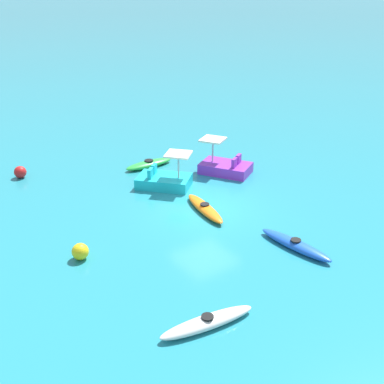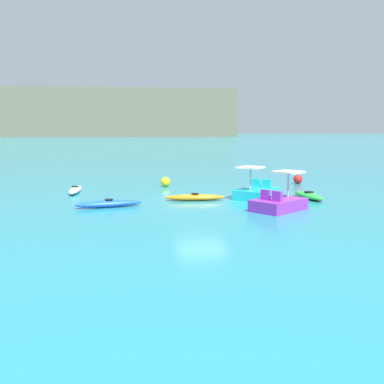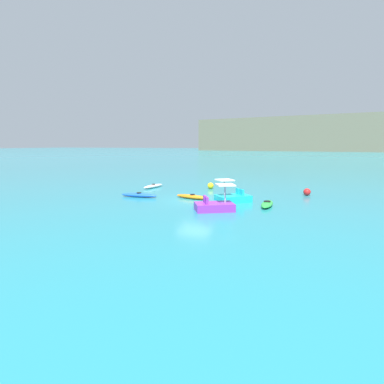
{
  "view_description": "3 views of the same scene",
  "coord_description": "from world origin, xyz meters",
  "px_view_note": "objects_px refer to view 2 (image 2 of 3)",
  "views": [
    {
      "loc": [
        -14.48,
        11.36,
        8.98
      ],
      "look_at": [
        1.21,
        -0.2,
        0.26
      ],
      "focal_mm": 45.48,
      "sensor_mm": 36.0,
      "label": 1
    },
    {
      "loc": [
        -5.9,
        -20.7,
        3.53
      ],
      "look_at": [
        -0.23,
        0.93,
        0.33
      ],
      "focal_mm": 41.46,
      "sensor_mm": 36.0,
      "label": 2
    },
    {
      "loc": [
        8.15,
        -21.57,
        4.17
      ],
      "look_at": [
        -0.67,
        1.19,
        0.37
      ],
      "focal_mm": 28.75,
      "sensor_mm": 36.0,
      "label": 3
    }
  ],
  "objects_px": {
    "pedal_boat_cyan": "(256,192)",
    "buoy_yellow": "(166,182)",
    "kayak_orange": "(195,197)",
    "kayak_white": "(75,190)",
    "pedal_boat_purple": "(279,203)",
    "kayak_blue": "(109,204)",
    "kayak_green": "(309,195)",
    "buoy_red": "(298,179)"
  },
  "relations": [
    {
      "from": "kayak_orange",
      "to": "pedal_boat_purple",
      "type": "distance_m",
      "value": 4.5
    },
    {
      "from": "kayak_white",
      "to": "buoy_red",
      "type": "xyz_separation_m",
      "value": [
        13.97,
        0.54,
        0.13
      ]
    },
    {
      "from": "pedal_boat_cyan",
      "to": "buoy_yellow",
      "type": "xyz_separation_m",
      "value": [
        -3.56,
        5.81,
        -0.04
      ]
    },
    {
      "from": "buoy_red",
      "to": "buoy_yellow",
      "type": "xyz_separation_m",
      "value": [
        -8.57,
        0.79,
        0.0
      ]
    },
    {
      "from": "kayak_orange",
      "to": "buoy_red",
      "type": "xyz_separation_m",
      "value": [
        8.22,
        4.9,
        0.13
      ]
    },
    {
      "from": "kayak_blue",
      "to": "buoy_red",
      "type": "distance_m",
      "value": 13.73
    },
    {
      "from": "pedal_boat_cyan",
      "to": "pedal_boat_purple",
      "type": "bearing_deg",
      "value": -96.2
    },
    {
      "from": "kayak_blue",
      "to": "kayak_green",
      "type": "bearing_deg",
      "value": -0.41
    },
    {
      "from": "kayak_white",
      "to": "buoy_red",
      "type": "distance_m",
      "value": 13.98
    },
    {
      "from": "pedal_boat_purple",
      "to": "buoy_yellow",
      "type": "distance_m",
      "value": 9.71
    },
    {
      "from": "buoy_red",
      "to": "buoy_yellow",
      "type": "distance_m",
      "value": 8.61
    },
    {
      "from": "kayak_blue",
      "to": "buoy_yellow",
      "type": "relative_size",
      "value": 5.25
    },
    {
      "from": "pedal_boat_cyan",
      "to": "buoy_red",
      "type": "bearing_deg",
      "value": 45.02
    },
    {
      "from": "kayak_white",
      "to": "kayak_green",
      "type": "distance_m",
      "value": 12.65
    },
    {
      "from": "kayak_orange",
      "to": "kayak_green",
      "type": "distance_m",
      "value": 5.83
    },
    {
      "from": "pedal_boat_cyan",
      "to": "buoy_yellow",
      "type": "relative_size",
      "value": 4.76
    },
    {
      "from": "kayak_blue",
      "to": "kayak_green",
      "type": "relative_size",
      "value": 1.17
    },
    {
      "from": "kayak_white",
      "to": "buoy_red",
      "type": "relative_size",
      "value": 5.06
    },
    {
      "from": "buoy_red",
      "to": "pedal_boat_cyan",
      "type": "bearing_deg",
      "value": -134.98
    },
    {
      "from": "kayak_green",
      "to": "buoy_red",
      "type": "distance_m",
      "value": 6.26
    },
    {
      "from": "pedal_boat_cyan",
      "to": "buoy_yellow",
      "type": "bearing_deg",
      "value": 121.5
    },
    {
      "from": "kayak_orange",
      "to": "buoy_yellow",
      "type": "height_order",
      "value": "buoy_yellow"
    },
    {
      "from": "kayak_blue",
      "to": "pedal_boat_cyan",
      "type": "height_order",
      "value": "pedal_boat_cyan"
    },
    {
      "from": "kayak_white",
      "to": "pedal_boat_cyan",
      "type": "height_order",
      "value": "pedal_boat_cyan"
    },
    {
      "from": "kayak_green",
      "to": "buoy_yellow",
      "type": "xyz_separation_m",
      "value": [
        -6.12,
        6.56,
        0.13
      ]
    },
    {
      "from": "buoy_yellow",
      "to": "kayak_blue",
      "type": "bearing_deg",
      "value": -121.12
    },
    {
      "from": "pedal_boat_cyan",
      "to": "kayak_blue",
      "type": "bearing_deg",
      "value": -174.85
    },
    {
      "from": "kayak_blue",
      "to": "pedal_boat_purple",
      "type": "relative_size",
      "value": 1.09
    },
    {
      "from": "kayak_green",
      "to": "pedal_boat_purple",
      "type": "xyz_separation_m",
      "value": [
        -2.93,
        -2.61,
        0.17
      ]
    },
    {
      "from": "kayak_white",
      "to": "pedal_boat_cyan",
      "type": "bearing_deg",
      "value": -26.58
    },
    {
      "from": "kayak_white",
      "to": "buoy_yellow",
      "type": "xyz_separation_m",
      "value": [
        5.4,
        1.33,
        0.13
      ]
    },
    {
      "from": "pedal_boat_purple",
      "to": "buoy_yellow",
      "type": "bearing_deg",
      "value": 109.22
    },
    {
      "from": "pedal_boat_cyan",
      "to": "kayak_orange",
      "type": "bearing_deg",
      "value": 177.81
    },
    {
      "from": "pedal_boat_purple",
      "to": "buoy_yellow",
      "type": "relative_size",
      "value": 4.81
    },
    {
      "from": "pedal_boat_purple",
      "to": "kayak_blue",
      "type": "bearing_deg",
      "value": 159.33
    },
    {
      "from": "pedal_boat_purple",
      "to": "pedal_boat_cyan",
      "type": "relative_size",
      "value": 1.01
    },
    {
      "from": "kayak_blue",
      "to": "pedal_boat_purple",
      "type": "distance_m",
      "value": 7.6
    },
    {
      "from": "kayak_white",
      "to": "kayak_green",
      "type": "bearing_deg",
      "value": -24.41
    },
    {
      "from": "kayak_blue",
      "to": "pedal_boat_cyan",
      "type": "xyz_separation_m",
      "value": [
        7.48,
        0.67,
        0.17
      ]
    },
    {
      "from": "buoy_red",
      "to": "kayak_blue",
      "type": "bearing_deg",
      "value": -155.5
    },
    {
      "from": "kayak_orange",
      "to": "kayak_green",
      "type": "height_order",
      "value": "same"
    },
    {
      "from": "kayak_orange",
      "to": "kayak_white",
      "type": "relative_size",
      "value": 1.02
    }
  ]
}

